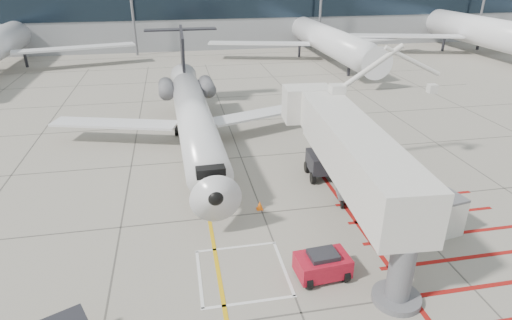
{
  "coord_description": "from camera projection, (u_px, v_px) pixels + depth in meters",
  "views": [
    {
      "loc": [
        -4.38,
        -16.9,
        13.24
      ],
      "look_at": [
        0.0,
        6.0,
        2.5
      ],
      "focal_mm": 30.0,
      "sensor_mm": 36.0,
      "label": 1
    }
  ],
  "objects": [
    {
      "name": "ground_plane",
      "position": [
        279.0,
        255.0,
        21.36
      ],
      "size": [
        260.0,
        260.0,
        0.0
      ],
      "primitive_type": "plane",
      "color": "gray",
      "rests_on": "ground"
    },
    {
      "name": "regional_jet",
      "position": [
        196.0,
        109.0,
        30.44
      ],
      "size": [
        23.86,
        29.72,
        7.63
      ],
      "primitive_type": null,
      "rotation": [
        0.0,
        0.0,
        0.03
      ],
      "color": "silver",
      "rests_on": "ground_plane"
    },
    {
      "name": "jet_bridge",
      "position": [
        356.0,
        164.0,
        22.53
      ],
      "size": [
        9.76,
        18.61,
        7.23
      ],
      "primitive_type": null,
      "rotation": [
        0.0,
        0.0,
        -0.07
      ],
      "color": "silver",
      "rests_on": "ground_plane"
    },
    {
      "name": "pushback_tug",
      "position": [
        322.0,
        264.0,
        19.61
      ],
      "size": [
        2.52,
        1.69,
        1.4
      ],
      "primitive_type": null,
      "rotation": [
        0.0,
        0.0,
        0.08
      ],
      "color": "#A91023",
      "rests_on": "ground_plane"
    },
    {
      "name": "baggage_cart",
      "position": [
        355.0,
        194.0,
        25.6
      ],
      "size": [
        2.32,
        1.72,
        1.32
      ],
      "primitive_type": null,
      "rotation": [
        0.0,
        0.0,
        -0.2
      ],
      "color": "#5E5E63",
      "rests_on": "ground_plane"
    },
    {
      "name": "ground_power_unit",
      "position": [
        436.0,
        216.0,
        22.64
      ],
      "size": [
        2.95,
        2.04,
        2.15
      ],
      "primitive_type": null,
      "rotation": [
        0.0,
        0.0,
        0.18
      ],
      "color": "silver",
      "rests_on": "ground_plane"
    },
    {
      "name": "cone_nose",
      "position": [
        211.0,
        197.0,
        26.14
      ],
      "size": [
        0.36,
        0.36,
        0.5
      ],
      "primitive_type": "cone",
      "color": "#E2490B",
      "rests_on": "ground_plane"
    },
    {
      "name": "cone_side",
      "position": [
        260.0,
        205.0,
        25.2
      ],
      "size": [
        0.39,
        0.39,
        0.54
      ],
      "primitive_type": "cone",
      "color": "#F4610C",
      "rests_on": "ground_plane"
    },
    {
      "name": "bg_aircraft_c",
      "position": [
        323.0,
        20.0,
        63.06
      ],
      "size": [
        33.79,
        37.55,
        11.26
      ],
      "primitive_type": null,
      "color": "silver",
      "rests_on": "ground_plane"
    },
    {
      "name": "bg_aircraft_d",
      "position": [
        476.0,
        11.0,
        67.01
      ],
      "size": [
        39.0,
        43.33,
        13.0
      ],
      "primitive_type": null,
      "color": "silver",
      "rests_on": "ground_plane"
    }
  ]
}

